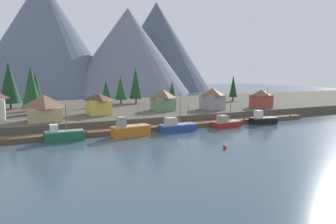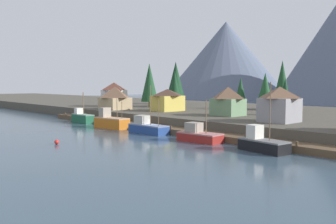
% 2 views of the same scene
% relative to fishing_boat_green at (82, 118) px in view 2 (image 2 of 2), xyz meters
% --- Properties ---
extents(ground_plane, '(400.00, 400.00, 1.00)m').
position_rel_fishing_boat_green_xyz_m(ground_plane, '(24.61, 21.32, -1.69)').
color(ground_plane, '#384C5B').
extents(dock, '(80.00, 4.00, 1.60)m').
position_rel_fishing_boat_green_xyz_m(dock, '(24.61, 3.31, -0.69)').
color(dock, brown).
rests_on(dock, ground_plane).
extents(shoreline_bank, '(400.00, 56.00, 2.50)m').
position_rel_fishing_boat_green_xyz_m(shoreline_bank, '(24.61, 33.32, 0.06)').
color(shoreline_bank, '#4C473D').
rests_on(shoreline_bank, ground_plane).
extents(mountain_west_peak, '(82.48, 82.48, 49.52)m').
position_rel_fishing_boat_green_xyz_m(mountain_west_peak, '(-76.35, 148.62, 23.58)').
color(mountain_west_peak, slate).
rests_on(mountain_west_peak, ground_plane).
extents(fishing_boat_green, '(7.21, 2.42, 7.09)m').
position_rel_fishing_boat_green_xyz_m(fishing_boat_green, '(0.00, 0.00, 0.00)').
color(fishing_boat_green, '#1E5B3D').
rests_on(fishing_boat_green, ground_plane).
extents(fishing_boat_orange, '(8.19, 3.87, 6.33)m').
position_rel_fishing_boat_green_xyz_m(fishing_boat_orange, '(13.07, -0.80, 0.12)').
color(fishing_boat_orange, '#CC6B1E').
rests_on(fishing_boat_orange, ground_plane).
extents(fishing_boat_blue, '(8.36, 2.97, 8.82)m').
position_rel_fishing_boat_green_xyz_m(fishing_boat_blue, '(24.23, -0.32, -0.07)').
color(fishing_boat_blue, navy).
rests_on(fishing_boat_blue, ground_plane).
extents(fishing_boat_red, '(7.30, 3.52, 6.67)m').
position_rel_fishing_boat_green_xyz_m(fishing_boat_red, '(37.30, -0.61, -0.19)').
color(fishing_boat_red, maroon).
rests_on(fishing_boat_red, ground_plane).
extents(fishing_boat_black, '(7.04, 3.59, 9.30)m').
position_rel_fishing_boat_green_xyz_m(fishing_boat_black, '(48.80, -0.60, -0.09)').
color(fishing_boat_black, black).
rests_on(fishing_boat_black, ground_plane).
extents(house_white, '(5.53, 6.00, 6.96)m').
position_rel_fishing_boat_green_xyz_m(house_white, '(-13.00, 17.75, 4.87)').
color(house_white, silver).
rests_on(house_white, shoreline_bank).
extents(house_yellow, '(5.62, 7.19, 5.31)m').
position_rel_fishing_boat_green_xyz_m(house_yellow, '(10.74, 17.06, 4.03)').
color(house_yellow, gold).
rests_on(house_yellow, shoreline_bank).
extents(house_grey, '(5.82, 5.87, 6.08)m').
position_rel_fishing_boat_green_xyz_m(house_grey, '(42.79, 13.74, 4.42)').
color(house_grey, gray).
rests_on(house_grey, shoreline_bank).
extents(house_green, '(5.97, 5.44, 5.93)m').
position_rel_fishing_boat_green_xyz_m(house_green, '(28.85, 17.40, 4.35)').
color(house_green, '#6B8E66').
rests_on(house_green, shoreline_bank).
extents(house_tan, '(7.17, 6.32, 5.84)m').
position_rel_fishing_boat_green_xyz_m(house_tan, '(-2.58, 10.93, 4.30)').
color(house_tan, tan).
rests_on(house_tan, shoreline_bank).
extents(conifer_near_left, '(4.25, 4.25, 12.35)m').
position_rel_fishing_boat_green_xyz_m(conifer_near_left, '(28.52, 39.01, 8.30)').
color(conifer_near_left, '#4C3823').
rests_on(conifer_near_left, shoreline_bank).
extents(conifer_near_right, '(6.02, 6.02, 13.73)m').
position_rel_fishing_boat_green_xyz_m(conifer_near_right, '(-9.85, 39.55, 9.04)').
color(conifer_near_right, '#4C3823').
rests_on(conifer_near_right, shoreline_bank).
extents(conifer_mid_left, '(3.05, 3.05, 7.72)m').
position_rel_fishing_boat_green_xyz_m(conifer_mid_left, '(36.31, 26.86, 5.66)').
color(conifer_mid_left, '#4C3823').
rests_on(conifer_mid_left, shoreline_bank).
extents(conifer_mid_right, '(4.87, 4.87, 12.37)m').
position_rel_fishing_boat_green_xyz_m(conifer_mid_right, '(-4.53, 24.09, 8.25)').
color(conifer_mid_right, '#4C3823').
rests_on(conifer_mid_right, shoreline_bank).
extents(conifer_back_left, '(3.79, 3.79, 10.45)m').
position_rel_fishing_boat_green_xyz_m(conifer_back_left, '(-3.14, 32.72, 7.46)').
color(conifer_back_left, '#4C3823').
rests_on(conifer_back_left, shoreline_bank).
extents(conifer_back_right, '(4.06, 4.06, 9.44)m').
position_rel_fishing_boat_green_xyz_m(conifer_back_right, '(23.40, 39.59, 6.77)').
color(conifer_back_right, '#4C3823').
rests_on(conifer_back_right, shoreline_bank).
extents(conifer_centre, '(3.17, 3.17, 8.23)m').
position_rel_fishing_boat_green_xyz_m(conifer_centre, '(17.71, 36.87, 6.14)').
color(conifer_centre, '#4C3823').
rests_on(conifer_centre, shoreline_bank).
extents(channel_buoy, '(0.70, 0.70, 0.70)m').
position_rel_fishing_boat_green_xyz_m(channel_buoy, '(24.54, -18.16, -0.84)').
color(channel_buoy, red).
rests_on(channel_buoy, ground_plane).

